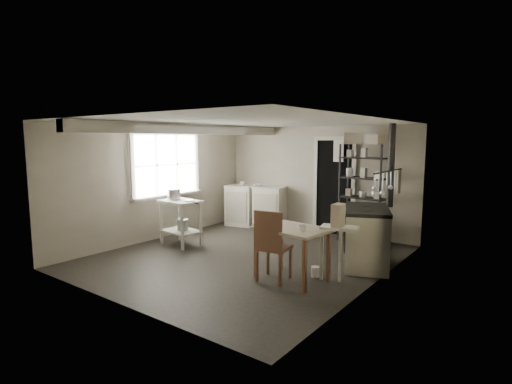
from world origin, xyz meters
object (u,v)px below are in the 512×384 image
Objects in this scene: prep_table at (181,224)px; stockpot at (174,196)px; stove at (366,239)px; work_table at (292,254)px; chair at (274,247)px; base_cabinets at (256,207)px; shelf_rack at (363,195)px; flour_sack at (360,231)px.

stockpot reaches higher than prep_table.
stockpot is 0.22× the size of stove.
work_table is 0.98× the size of chair.
work_table is at bearing -57.38° from base_cabinets.
chair is at bearing -142.20° from stove.
shelf_rack is 4.05× the size of flour_sack.
chair is at bearing -93.73° from flour_sack.
prep_table is 2.58m from chair.
stockpot is at bearing -142.72° from flour_sack.
flour_sack is (-0.63, 1.29, -0.20)m from stove.
base_cabinets is at bearing 134.60° from work_table.
stove reaches higher than flour_sack.
stove is at bearing -64.06° from flour_sack.
base_cabinets is at bearing 121.92° from chair.
work_table is (-0.61, -1.28, -0.06)m from stove.
stove is 1.15× the size of chair.
base_cabinets is 0.75× the size of shelf_rack.
stove is (3.32, 0.90, 0.04)m from prep_table.
prep_table is 3.44m from stove.
flour_sack is (2.55, -0.04, -0.22)m from base_cabinets.
prep_table is 1.83× the size of flour_sack.
stockpot is at bearing -134.69° from shelf_rack.
work_table is at bearing -7.50° from stockpot.
stockpot is 0.14× the size of shelf_rack.
flour_sack is at bearing 90.34° from work_table.
shelf_rack is (2.58, 0.00, 0.49)m from base_cabinets.
chair reaches higher than work_table.
flour_sack is (2.87, 2.19, -0.70)m from stockpot.
stove is 1.66m from chair.
prep_table is 0.86× the size of work_table.
shelf_rack is at bearing 37.54° from stockpot.
chair is at bearing -61.38° from base_cabinets.
shelf_rack is 2.67m from work_table.
prep_table is at bearing 159.11° from chair.
stockpot reaches higher than work_table.
shelf_rack is at bearing 39.35° from prep_table.
shelf_rack is at bearing 58.34° from flour_sack.
stockpot is at bearing 172.50° from work_table.
stockpot is 2.97m from work_table.
flour_sack is (-0.02, -0.04, -0.71)m from shelf_rack.
stove is (3.50, 0.90, -0.50)m from stockpot.
chair reaches higher than flour_sack.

